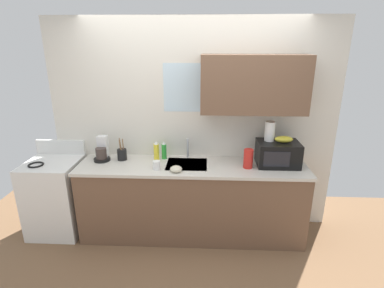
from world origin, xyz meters
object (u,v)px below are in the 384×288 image
(microwave, at_px, (278,154))
(utensil_crock, at_px, (122,154))
(paper_towel_roll, at_px, (270,131))
(mug_white, at_px, (157,165))
(banana_bunch, at_px, (284,139))
(stove_range, at_px, (56,196))
(dish_soap_bottle_yellow, at_px, (156,151))
(dish_soap_bottle_green, at_px, (164,151))
(small_bowl, at_px, (176,169))
(cereal_canister, at_px, (248,159))
(coffee_maker, at_px, (102,151))

(microwave, distance_m, utensil_crock, 1.80)
(paper_towel_roll, relative_size, mug_white, 2.32)
(banana_bunch, height_order, paper_towel_roll, paper_towel_roll)
(microwave, bearing_deg, stove_range, -179.01)
(dish_soap_bottle_yellow, height_order, mug_white, dish_soap_bottle_yellow)
(dish_soap_bottle_green, relative_size, small_bowl, 1.64)
(paper_towel_roll, bearing_deg, cereal_canister, -147.99)
(banana_bunch, xyz_separation_m, coffee_maker, (-2.07, 0.06, -0.20))
(cereal_canister, bearing_deg, microwave, 16.17)
(paper_towel_roll, distance_m, small_bowl, 1.12)
(paper_towel_roll, bearing_deg, small_bowl, -163.66)
(microwave, bearing_deg, mug_white, -172.01)
(paper_towel_roll, bearing_deg, utensil_crock, 179.33)
(stove_range, xyz_separation_m, small_bowl, (1.48, -0.20, 0.47))
(microwave, xyz_separation_m, mug_white, (-1.34, -0.19, -0.09))
(banana_bunch, bearing_deg, paper_towel_roll, 161.57)
(stove_range, distance_m, utensil_crock, 0.97)
(microwave, bearing_deg, banana_bunch, 1.77)
(small_bowl, bearing_deg, dish_soap_bottle_green, 115.18)
(paper_towel_roll, distance_m, dish_soap_bottle_yellow, 1.32)
(microwave, distance_m, coffee_maker, 2.02)
(stove_range, bearing_deg, cereal_canister, -1.35)
(dish_soap_bottle_yellow, bearing_deg, banana_bunch, -3.81)
(microwave, relative_size, utensil_crock, 1.68)
(dish_soap_bottle_yellow, distance_m, small_bowl, 0.44)
(banana_bunch, distance_m, dish_soap_bottle_green, 1.38)
(microwave, height_order, banana_bunch, banana_bunch)
(dish_soap_bottle_yellow, bearing_deg, utensil_crock, -176.31)
(dish_soap_bottle_yellow, distance_m, utensil_crock, 0.41)
(coffee_maker, bearing_deg, banana_bunch, -1.61)
(banana_bunch, distance_m, dish_soap_bottle_yellow, 1.46)
(mug_white, bearing_deg, banana_bunch, 7.76)
(paper_towel_roll, bearing_deg, stove_range, -177.79)
(banana_bunch, relative_size, dish_soap_bottle_yellow, 0.88)
(cereal_canister, height_order, utensil_crock, utensil_crock)
(dish_soap_bottle_green, xyz_separation_m, mug_white, (-0.04, -0.32, -0.05))
(dish_soap_bottle_yellow, relative_size, small_bowl, 1.74)
(mug_white, bearing_deg, utensil_crock, 150.02)
(stove_range, bearing_deg, coffee_maker, 10.24)
(stove_range, height_order, mug_white, stove_range)
(microwave, height_order, utensil_crock, utensil_crock)
(cereal_canister, relative_size, utensil_crock, 0.78)
(banana_bunch, distance_m, cereal_canister, 0.45)
(banana_bunch, bearing_deg, mug_white, -172.24)
(banana_bunch, distance_m, small_bowl, 1.23)
(coffee_maker, bearing_deg, cereal_canister, -5.37)
(dish_soap_bottle_yellow, height_order, small_bowl, dish_soap_bottle_yellow)
(coffee_maker, bearing_deg, paper_towel_roll, -0.25)
(banana_bunch, distance_m, coffee_maker, 2.08)
(microwave, xyz_separation_m, coffee_maker, (-2.02, 0.06, -0.03))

